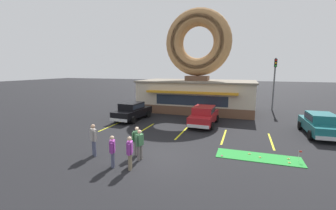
% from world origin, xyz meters
% --- Properties ---
extents(ground_plane, '(160.00, 160.00, 0.00)m').
position_xyz_m(ground_plane, '(0.00, 0.00, 0.00)').
color(ground_plane, black).
extents(donut_shop_building, '(12.30, 6.75, 10.96)m').
position_xyz_m(donut_shop_building, '(-0.64, 13.94, 3.74)').
color(donut_shop_building, brown).
rests_on(donut_shop_building, ground).
extents(putting_mat, '(4.29, 1.40, 0.03)m').
position_xyz_m(putting_mat, '(5.22, 1.80, 0.01)').
color(putting_mat, green).
rests_on(putting_mat, ground).
extents(mini_donut_near_left, '(0.13, 0.13, 0.04)m').
position_xyz_m(mini_donut_near_left, '(6.65, 1.46, 0.05)').
color(mini_donut_near_left, '#E5C666').
rests_on(mini_donut_near_left, putting_mat).
extents(mini_donut_near_right, '(0.13, 0.13, 0.04)m').
position_xyz_m(mini_donut_near_right, '(6.69, 2.00, 0.05)').
color(mini_donut_near_right, '#E5C666').
rests_on(mini_donut_near_right, putting_mat).
extents(mini_donut_mid_left, '(0.13, 0.13, 0.04)m').
position_xyz_m(mini_donut_mid_left, '(5.31, 1.74, 0.05)').
color(mini_donut_mid_left, '#E5C666').
rests_on(mini_donut_mid_left, putting_mat).
extents(mini_donut_mid_centre, '(0.13, 0.13, 0.04)m').
position_xyz_m(mini_donut_mid_centre, '(4.78, 2.05, 0.05)').
color(mini_donut_mid_centre, '#E5C666').
rests_on(mini_donut_mid_centre, putting_mat).
extents(mini_donut_mid_right, '(0.13, 0.13, 0.04)m').
position_xyz_m(mini_donut_mid_right, '(3.39, 1.30, 0.05)').
color(mini_donut_mid_right, '#D8667F').
rests_on(mini_donut_mid_right, putting_mat).
extents(golf_ball, '(0.04, 0.04, 0.04)m').
position_xyz_m(golf_ball, '(4.86, 2.10, 0.05)').
color(golf_ball, white).
rests_on(golf_ball, putting_mat).
extents(putting_flag_pin, '(0.13, 0.01, 0.55)m').
position_xyz_m(putting_flag_pin, '(7.16, 1.92, 0.44)').
color(putting_flag_pin, silver).
rests_on(putting_flag_pin, putting_mat).
extents(car_black, '(2.20, 4.66, 1.60)m').
position_xyz_m(car_black, '(-5.30, 7.60, 0.87)').
color(car_black, black).
rests_on(car_black, ground).
extents(car_teal, '(2.05, 4.59, 1.60)m').
position_xyz_m(car_teal, '(9.45, 7.42, 0.87)').
color(car_teal, '#196066').
rests_on(car_teal, ground).
extents(car_red, '(2.06, 4.60, 1.60)m').
position_xyz_m(car_red, '(1.27, 7.72, 0.87)').
color(car_red, maroon).
rests_on(car_red, ground).
extents(pedestrian_blue_sweater_man, '(0.38, 0.54, 1.55)m').
position_xyz_m(pedestrian_blue_sweater_man, '(-1.41, -1.71, 0.85)').
color(pedestrian_blue_sweater_man, '#474C66').
rests_on(pedestrian_blue_sweater_man, ground).
extents(pedestrian_hooded_kid, '(0.43, 0.48, 1.58)m').
position_xyz_m(pedestrian_hooded_kid, '(-0.99, 0.03, 0.87)').
color(pedestrian_hooded_kid, slate).
rests_on(pedestrian_hooded_kid, ground).
extents(pedestrian_leather_jacket_man, '(0.35, 0.57, 1.59)m').
position_xyz_m(pedestrian_leather_jacket_man, '(-0.51, -1.66, 0.87)').
color(pedestrian_leather_jacket_man, '#7F7056').
rests_on(pedestrian_leather_jacket_man, ground).
extents(pedestrian_clipboard_woman, '(0.32, 0.58, 1.59)m').
position_xyz_m(pedestrian_clipboard_woman, '(-0.58, -0.51, 0.88)').
color(pedestrian_clipboard_woman, slate).
rests_on(pedestrian_clipboard_woman, ground).
extents(pedestrian_beanie_man, '(0.50, 0.42, 1.74)m').
position_xyz_m(pedestrian_beanie_man, '(-3.15, -0.82, 0.97)').
color(pedestrian_beanie_man, '#474C66').
rests_on(pedestrian_beanie_man, ground).
extents(trash_bin, '(0.57, 0.57, 0.97)m').
position_xyz_m(trash_bin, '(-7.00, 10.64, 0.50)').
color(trash_bin, '#51565B').
rests_on(trash_bin, ground).
extents(traffic_light_pole, '(0.28, 0.47, 5.80)m').
position_xyz_m(traffic_light_pole, '(7.39, 17.00, 3.71)').
color(traffic_light_pole, '#595B60').
rests_on(traffic_light_pole, ground).
extents(parking_stripe_far_left, '(0.12, 3.60, 0.01)m').
position_xyz_m(parking_stripe_far_left, '(-5.84, 5.00, 0.00)').
color(parking_stripe_far_left, yellow).
rests_on(parking_stripe_far_left, ground).
extents(parking_stripe_left, '(0.12, 3.60, 0.01)m').
position_xyz_m(parking_stripe_left, '(-2.84, 5.00, 0.00)').
color(parking_stripe_left, yellow).
rests_on(parking_stripe_left, ground).
extents(parking_stripe_mid_left, '(0.12, 3.60, 0.01)m').
position_xyz_m(parking_stripe_mid_left, '(0.16, 5.00, 0.00)').
color(parking_stripe_mid_left, yellow).
rests_on(parking_stripe_mid_left, ground).
extents(parking_stripe_centre, '(0.12, 3.60, 0.01)m').
position_xyz_m(parking_stripe_centre, '(3.16, 5.00, 0.00)').
color(parking_stripe_centre, yellow).
rests_on(parking_stripe_centre, ground).
extents(parking_stripe_mid_right, '(0.12, 3.60, 0.01)m').
position_xyz_m(parking_stripe_mid_right, '(6.16, 5.00, 0.00)').
color(parking_stripe_mid_right, yellow).
rests_on(parking_stripe_mid_right, ground).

